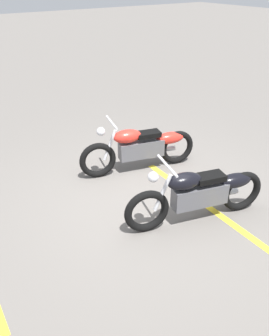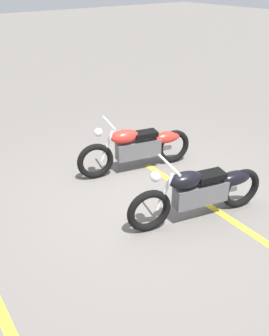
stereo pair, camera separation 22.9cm
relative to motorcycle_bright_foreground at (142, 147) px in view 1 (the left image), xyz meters
The scene contains 4 objects.
ground_plane 1.09m from the motorcycle_bright_foreground, 60.91° to the left, with size 60.00×60.00×0.00m, color #66605B.
motorcycle_bright_foreground is the anchor object (origin of this frame).
motorcycle_dark_foreground 1.75m from the motorcycle_bright_foreground, 83.80° to the left, with size 2.18×0.79×1.04m.
parking_stripe_near 1.67m from the motorcycle_bright_foreground, 95.57° to the left, with size 3.20×0.12×0.01m, color yellow.
Camera 1 is at (2.97, 3.91, 3.30)m, focal length 37.94 mm.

